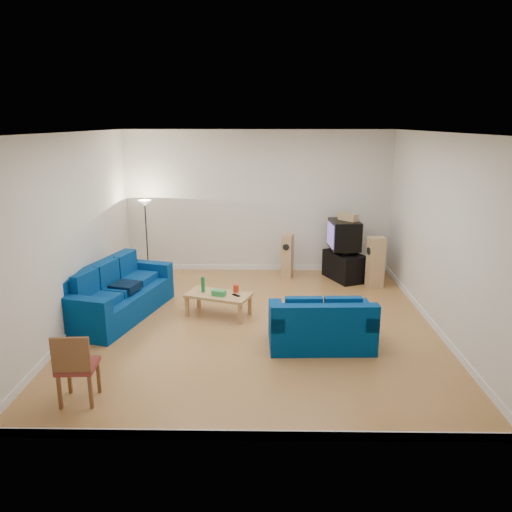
{
  "coord_description": "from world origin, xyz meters",
  "views": [
    {
      "loc": [
        0.14,
        -7.97,
        3.36
      ],
      "look_at": [
        0.0,
        0.4,
        1.1
      ],
      "focal_mm": 35.0,
      "sensor_mm": 36.0,
      "label": 1
    }
  ],
  "objects_px": {
    "sofa_three_seat": "(115,297)",
    "coffee_table": "(218,297)",
    "sofa_loveseat": "(321,329)",
    "tv_stand": "(344,266)",
    "television": "(344,235)"
  },
  "relations": [
    {
      "from": "coffee_table",
      "to": "television",
      "type": "height_order",
      "value": "television"
    },
    {
      "from": "coffee_table",
      "to": "tv_stand",
      "type": "relative_size",
      "value": 1.27
    },
    {
      "from": "sofa_loveseat",
      "to": "coffee_table",
      "type": "height_order",
      "value": "sofa_loveseat"
    },
    {
      "from": "sofa_three_seat",
      "to": "coffee_table",
      "type": "xyz_separation_m",
      "value": [
        1.84,
        0.03,
        0.01
      ]
    },
    {
      "from": "sofa_loveseat",
      "to": "television",
      "type": "bearing_deg",
      "value": 74.43
    },
    {
      "from": "television",
      "to": "coffee_table",
      "type": "bearing_deg",
      "value": -53.23
    },
    {
      "from": "sofa_three_seat",
      "to": "coffee_table",
      "type": "height_order",
      "value": "sofa_three_seat"
    },
    {
      "from": "coffee_table",
      "to": "tv_stand",
      "type": "bearing_deg",
      "value": 40.28
    },
    {
      "from": "sofa_loveseat",
      "to": "tv_stand",
      "type": "height_order",
      "value": "sofa_loveseat"
    },
    {
      "from": "sofa_loveseat",
      "to": "coffee_table",
      "type": "distance_m",
      "value": 2.11
    },
    {
      "from": "tv_stand",
      "to": "television",
      "type": "bearing_deg",
      "value": -168.01
    },
    {
      "from": "television",
      "to": "sofa_three_seat",
      "type": "bearing_deg",
      "value": -67.17
    },
    {
      "from": "sofa_loveseat",
      "to": "coffee_table",
      "type": "xyz_separation_m",
      "value": [
        -1.69,
        1.26,
        0.05
      ]
    },
    {
      "from": "sofa_loveseat",
      "to": "television",
      "type": "xyz_separation_m",
      "value": [
        0.85,
        3.47,
        0.7
      ]
    },
    {
      "from": "tv_stand",
      "to": "television",
      "type": "height_order",
      "value": "television"
    }
  ]
}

